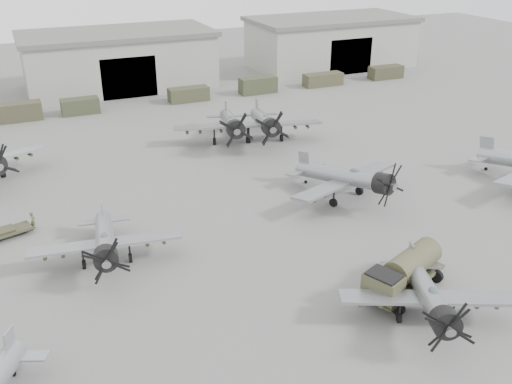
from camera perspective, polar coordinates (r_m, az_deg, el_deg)
ground at (r=39.73m, az=5.14°, el=-10.53°), size 220.00×220.00×0.00m
hangar_center at (r=93.39m, az=-13.56°, el=12.75°), size 29.00×14.80×8.70m
hangar_right at (r=106.73m, az=7.49°, el=14.67°), size 29.00×14.80×8.70m
support_truck_2 at (r=81.10m, az=-22.96°, el=7.35°), size 6.66×2.20×2.38m
support_truck_3 at (r=81.55m, az=-17.17°, el=8.21°), size 4.97×2.20×2.09m
support_truck_4 at (r=84.49m, az=-6.75°, el=9.67°), size 5.82×2.20×2.01m
support_truck_5 at (r=88.14m, az=0.20°, el=10.63°), size 5.69×2.20×2.45m
support_truck_6 at (r=93.22m, az=6.71°, el=11.11°), size 6.38×2.20×1.99m
support_truck_7 at (r=99.69m, az=12.86°, el=11.59°), size 5.82×2.20×2.08m
aircraft_near_1 at (r=37.80m, az=16.94°, el=-9.97°), size 10.88×9.87×4.47m
aircraft_mid_1 at (r=43.42m, az=-14.87°, el=-4.84°), size 11.29×10.16×4.48m
aircraft_mid_2 at (r=52.60m, az=9.31°, el=1.39°), size 12.45×11.21×5.00m
aircraft_far_1 at (r=66.67m, az=0.90°, el=6.98°), size 13.53×12.18×5.39m
aircraft_extra_442 at (r=66.17m, az=-2.46°, el=6.82°), size 13.53×12.18×5.39m
fuel_tanker at (r=40.72m, az=14.61°, el=-7.63°), size 7.66×5.22×2.82m
ground_crew at (r=51.18m, az=-21.41°, el=-2.66°), size 0.52×0.64×1.54m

